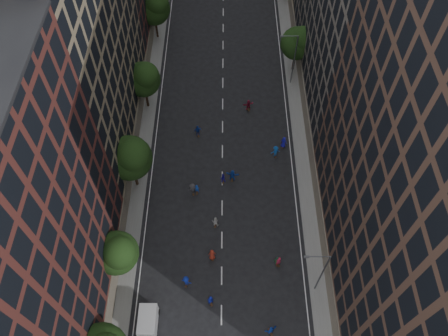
% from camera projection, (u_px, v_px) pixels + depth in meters
% --- Properties ---
extents(ground, '(240.00, 240.00, 0.00)m').
position_uv_depth(ground, '(223.00, 106.00, 65.63)').
color(ground, black).
rests_on(ground, ground).
extents(sidewalk_left, '(4.00, 105.00, 0.15)m').
position_uv_depth(sidewalk_left, '(148.00, 71.00, 69.87)').
color(sidewalk_left, slate).
rests_on(sidewalk_left, ground).
extents(sidewalk_right, '(4.00, 105.00, 0.15)m').
position_uv_depth(sidewalk_right, '(298.00, 72.00, 69.83)').
color(sidewalk_right, slate).
rests_on(sidewalk_right, ground).
extents(bldg_left_b, '(14.00, 26.00, 34.00)m').
position_uv_depth(bldg_left_b, '(53.00, 35.00, 48.85)').
color(bldg_left_b, '#837256').
rests_on(bldg_left_b, ground).
extents(bldg_right_a, '(14.00, 30.00, 36.00)m').
position_uv_depth(bldg_right_a, '(447.00, 180.00, 36.56)').
color(bldg_right_a, '#4D3429').
rests_on(bldg_right_a, ground).
extents(tree_left_1, '(4.80, 4.80, 8.21)m').
position_uv_depth(tree_left_1, '(117.00, 253.00, 46.18)').
color(tree_left_1, black).
rests_on(tree_left_1, ground).
extents(tree_left_2, '(5.60, 5.60, 9.45)m').
position_uv_depth(tree_left_2, '(131.00, 157.00, 52.35)').
color(tree_left_2, black).
rests_on(tree_left_2, ground).
extents(tree_left_3, '(5.00, 5.00, 8.58)m').
position_uv_depth(tree_left_3, '(144.00, 78.00, 60.79)').
color(tree_left_3, black).
rests_on(tree_left_3, ground).
extents(tree_left_4, '(5.40, 5.40, 9.08)m').
position_uv_depth(tree_left_4, '(154.00, 7.00, 69.68)').
color(tree_left_4, black).
rests_on(tree_left_4, ground).
extents(tree_right_a, '(5.00, 5.00, 8.39)m').
position_uv_depth(tree_right_a, '(299.00, 42.00, 65.47)').
color(tree_right_a, black).
rests_on(tree_right_a, ground).
extents(streetlamp_near, '(2.64, 0.22, 9.06)m').
position_uv_depth(streetlamp_near, '(321.00, 271.00, 45.40)').
color(streetlamp_near, '#595B60').
rests_on(streetlamp_near, ground).
extents(streetlamp_far, '(2.64, 0.22, 9.06)m').
position_uv_depth(streetlamp_far, '(293.00, 57.00, 64.23)').
color(streetlamp_far, '#595B60').
rests_on(streetlamp_far, ground).
extents(cargo_van, '(2.01, 4.29, 2.28)m').
position_uv_depth(cargo_van, '(148.00, 326.00, 46.13)').
color(cargo_van, '#B5B5B7').
rests_on(cargo_van, ground).
extents(skater_0, '(1.00, 0.80, 1.78)m').
position_uv_depth(skater_0, '(143.00, 317.00, 46.93)').
color(skater_0, '#1552AC').
rests_on(skater_0, ground).
extents(skater_1, '(0.82, 0.70, 1.90)m').
position_uv_depth(skater_1, '(210.00, 300.00, 47.93)').
color(skater_1, navy).
rests_on(skater_1, ground).
extents(skater_3, '(1.31, 1.00, 1.80)m').
position_uv_depth(skater_3, '(186.00, 281.00, 49.19)').
color(skater_3, '#1328A2').
rests_on(skater_3, ground).
extents(skater_5, '(1.47, 0.97, 1.52)m').
position_uv_depth(skater_5, '(271.00, 330.00, 46.28)').
color(skater_5, '#153AB0').
rests_on(skater_5, ground).
extents(skater_6, '(1.01, 0.74, 1.91)m').
position_uv_depth(skater_6, '(212.00, 255.00, 50.98)').
color(skater_6, maroon).
rests_on(skater_6, ground).
extents(skater_7, '(0.73, 0.59, 1.72)m').
position_uv_depth(skater_7, '(279.00, 261.00, 50.62)').
color(skater_7, '#AF1D3D').
rests_on(skater_7, ground).
extents(skater_8, '(0.93, 0.78, 1.71)m').
position_uv_depth(skater_8, '(215.00, 222.00, 53.56)').
color(skater_8, '#B7B6B2').
rests_on(skater_8, ground).
extents(skater_9, '(1.38, 0.99, 1.94)m').
position_uv_depth(skater_9, '(193.00, 189.00, 56.12)').
color(skater_9, '#3B3A3E').
rests_on(skater_9, ground).
extents(skater_10, '(0.97, 0.55, 1.55)m').
position_uv_depth(skater_10, '(277.00, 261.00, 50.74)').
color(skater_10, '#1D6137').
rests_on(skater_10, ground).
extents(skater_11, '(1.85, 0.88, 1.91)m').
position_uv_depth(skater_11, '(232.00, 175.00, 57.35)').
color(skater_11, '#13399D').
rests_on(skater_11, ground).
extents(skater_12, '(1.06, 0.88, 1.85)m').
position_uv_depth(skater_12, '(284.00, 142.00, 60.53)').
color(skater_12, '#1915AE').
rests_on(skater_12, ground).
extents(skater_13, '(0.61, 0.43, 1.58)m').
position_uv_depth(skater_13, '(197.00, 189.00, 56.35)').
color(skater_13, '#143DA9').
rests_on(skater_13, ground).
extents(skater_14, '(0.84, 0.69, 1.58)m').
position_uv_depth(skater_14, '(223.00, 178.00, 57.30)').
color(skater_14, '#18118E').
rests_on(skater_14, ground).
extents(skater_15, '(1.39, 1.01, 1.94)m').
position_uv_depth(skater_15, '(275.00, 152.00, 59.56)').
color(skater_15, '#144BA5').
rests_on(skater_15, ground).
extents(skater_16, '(1.20, 0.75, 1.90)m').
position_uv_depth(skater_16, '(198.00, 131.00, 61.68)').
color(skater_16, '#13309B').
rests_on(skater_16, ground).
extents(skater_17, '(1.75, 1.00, 1.79)m').
position_uv_depth(skater_17, '(248.00, 105.00, 64.56)').
color(skater_17, maroon).
rests_on(skater_17, ground).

